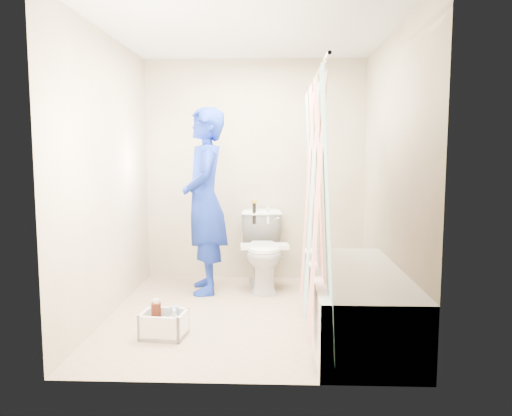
{
  "coord_description": "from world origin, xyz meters",
  "views": [
    {
      "loc": [
        0.23,
        -4.19,
        1.41
      ],
      "look_at": [
        0.05,
        0.38,
        0.89
      ],
      "focal_mm": 35.0,
      "sensor_mm": 36.0,
      "label": 1
    }
  ],
  "objects_px": {
    "bathtub": "(356,300)",
    "cleaning_caddy": "(165,325)",
    "toilet": "(263,250)",
    "plumber": "(205,201)"
  },
  "relations": [
    {
      "from": "plumber",
      "to": "toilet",
      "type": "bearing_deg",
      "value": 93.93
    },
    {
      "from": "toilet",
      "to": "cleaning_caddy",
      "type": "xyz_separation_m",
      "value": [
        -0.72,
        -1.42,
        -0.3
      ]
    },
    {
      "from": "toilet",
      "to": "plumber",
      "type": "height_order",
      "value": "plumber"
    },
    {
      "from": "bathtub",
      "to": "toilet",
      "type": "height_order",
      "value": "toilet"
    },
    {
      "from": "toilet",
      "to": "plumber",
      "type": "bearing_deg",
      "value": -170.06
    },
    {
      "from": "toilet",
      "to": "cleaning_caddy",
      "type": "height_order",
      "value": "toilet"
    },
    {
      "from": "plumber",
      "to": "bathtub",
      "type": "bearing_deg",
      "value": 37.91
    },
    {
      "from": "bathtub",
      "to": "cleaning_caddy",
      "type": "xyz_separation_m",
      "value": [
        -1.46,
        -0.13,
        -0.18
      ]
    },
    {
      "from": "cleaning_caddy",
      "to": "bathtub",
      "type": "bearing_deg",
      "value": 12.18
    },
    {
      "from": "plumber",
      "to": "cleaning_caddy",
      "type": "distance_m",
      "value": 1.51
    }
  ]
}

